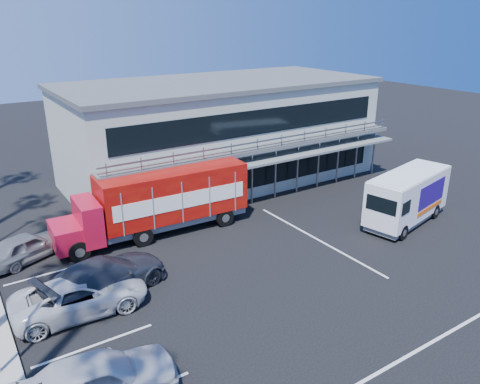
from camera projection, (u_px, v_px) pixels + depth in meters
ground at (327, 272)px, 22.48m from camera, size 120.00×120.00×0.00m
building at (220, 131)px, 34.44m from camera, size 22.40×12.00×7.30m
red_truck at (161, 199)px, 26.03m from camera, size 10.88×3.00×3.63m
white_van at (407, 197)px, 27.35m from camera, size 6.67×3.48×3.10m
parked_car_a at (97, 380)px, 14.62m from camera, size 5.24×2.56×1.72m
parked_car_c at (80, 296)px, 19.23m from camera, size 5.55×2.77×1.51m
parked_car_d at (105, 277)px, 20.44m from camera, size 6.23×3.82×1.69m
parked_car_e at (26, 247)px, 23.42m from camera, size 4.52×3.22×1.43m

